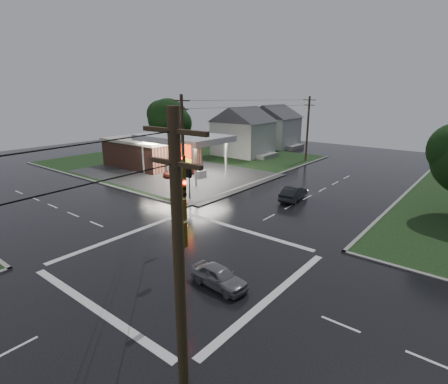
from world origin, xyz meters
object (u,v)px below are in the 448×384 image
Objects in this scene: pylon_sign at (184,162)px; house_near at (243,131)px; tree_nw_behind at (169,119)px; utility_pole_se at (181,299)px; car_pump at (179,172)px; house_far at (273,125)px; gas_station at (156,150)px; car_crossing at (219,276)px; car_north at (294,193)px; utility_pole_nw at (183,148)px; utility_pole_n at (308,128)px.

house_near is at bearing 112.28° from pylon_sign.
pylon_sign is at bearing -39.87° from tree_nw_behind.
utility_pole_se is 2.35× the size of car_pump.
house_far is at bearing 94.76° from house_near.
gas_station is 6.86× the size of car_crossing.
car_north is at bearing 34.90° from pylon_sign.
utility_pole_se is at bearing -39.70° from gas_station.
car_north is at bearing -21.07° from tree_nw_behind.
car_pump is at bearing -81.56° from house_near.
car_pump is (15.70, -12.91, -5.50)m from tree_nw_behind.
utility_pole_se is (35.18, -29.20, 3.17)m from gas_station.
pylon_sign is 28.34m from utility_pole_se.
utility_pole_se is at bearing -45.00° from pylon_sign.
utility_pole_se is (19.00, -19.00, 0.00)m from utility_pole_nw.
gas_station is at bearing -97.50° from house_far.
utility_pole_nw is 1.00× the size of utility_pole_se.
pylon_sign is at bearing 135.00° from utility_pole_se.
utility_pole_nw is at bearing 135.00° from utility_pole_se.
car_pump is (-8.64, -20.91, -4.79)m from utility_pole_n.
pylon_sign is 27.56m from house_near.
house_near is (4.73, 16.30, 1.86)m from gas_station.
house_near is 1.00× the size of house_far.
utility_pole_n is at bearing 79.67° from car_pump.
car_north is at bearing 12.72° from car_pump.
pylon_sign is 2.22m from utility_pole_nw.
utility_pole_n is (1.00, 27.50, 1.46)m from pylon_sign.
house_near is 2.89× the size of car_crossing.
house_far is 21.65m from tree_nw_behind.
utility_pole_se is at bearing -142.35° from car_crossing.
pylon_sign is at bearing 55.43° from car_crossing.
utility_pole_nw reaches higher than car_north.
house_far is 1.10× the size of tree_nw_behind.
house_near reaches higher than car_north.
utility_pole_n is 0.95× the size of house_near.
car_crossing is (4.72, -18.34, -0.12)m from car_north.
house_near is at bearing 38.03° from car_crossing.
pylon_sign is 0.54× the size of house_near.
pylon_sign is 12.26m from car_north.
gas_station is 25.06m from car_north.
utility_pole_se is at bearing -68.20° from utility_pole_n.
gas_station is 13.63m from tree_nw_behind.
car_pump reaches higher than car_crossing.
utility_pole_nw is at bearing -66.63° from house_near.
pylon_sign is 0.55× the size of utility_pole_se.
house_near is (-10.45, 25.50, 0.39)m from pylon_sign.
pylon_sign is (15.18, -9.20, 1.46)m from gas_station.
utility_pole_nw is at bearing -40.10° from tree_nw_behind.
car_crossing is (-5.58, 8.43, -5.07)m from utility_pole_se.
house_far reaches higher than gas_station.
gas_station is at bearing -51.58° from tree_nw_behind.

